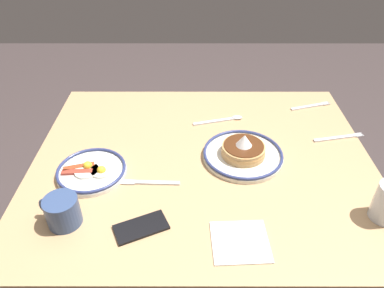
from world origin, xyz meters
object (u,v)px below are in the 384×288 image
Objects in this scene: cell_phone at (141,227)px; fork_near at (311,106)px; plate_near_main at (243,153)px; butter_knife at (143,182)px; coffee_mug at (62,211)px; fork_far at (339,138)px; paper_napkin at (240,242)px; plate_center_pancakes at (92,171)px; tea_spoon at (225,120)px.

fork_near is (-0.64, -0.65, -0.00)m from cell_phone.
plate_near_main is 0.44m from cell_phone.
butter_knife is (0.33, 0.13, -0.02)m from plate_near_main.
coffee_mug is at bearing 28.56° from plate_near_main.
fork_far is (-0.68, -0.42, -0.00)m from cell_phone.
cell_phone is at bearing 173.94° from coffee_mug.
plate_near_main is 1.90× the size of cell_phone.
paper_napkin is 0.65× the size of butter_knife.
butter_knife is at bearing -109.73° from cell_phone.
paper_napkin is at bearing 48.72° from fork_far.
fork_far is at bearing -162.89° from plate_near_main.
cell_phone is 0.96× the size of paper_napkin.
butter_knife reaches higher than paper_napkin.
cell_phone is 0.18m from butter_knife.
coffee_mug is at bearing -8.26° from paper_napkin.
paper_napkin is (-0.48, 0.07, -0.04)m from coffee_mug.
butter_knife is (0.28, -0.23, 0.00)m from paper_napkin.
paper_napkin is (-0.45, 0.27, -0.01)m from plate_center_pancakes.
fork_near is at bearing -152.68° from plate_center_pancakes.
coffee_mug is 1.06m from fork_near.
plate_near_main is 1.55× the size of fork_near.
plate_near_main is 1.22× the size of plate_center_pancakes.
butter_knife is at bearing 165.59° from plate_center_pancakes.
plate_near_main reaches higher than butter_knife.
paper_napkin is 0.79m from fork_near.
cell_phone is 0.91m from fork_near.
paper_napkin is 0.59m from tea_spoon.
plate_center_pancakes is 0.92m from fork_near.
coffee_mug is 0.69× the size of fork_near.
plate_near_main is 0.47m from fork_near.
coffee_mug is 0.81× the size of paper_napkin.
coffee_mug is 0.52× the size of butter_knife.
fork_near is (-0.32, -0.34, -0.02)m from plate_near_main.
fork_far is at bearing -160.79° from butter_knife.
fork_far is (-0.04, 0.23, -0.00)m from fork_near.
paper_napkin is at bearing 62.10° from fork_near.
fork_near is at bearing -133.64° from plate_near_main.
plate_center_pancakes is (0.50, 0.09, -0.01)m from plate_near_main.
tea_spoon is (-0.28, -0.36, 0.00)m from butter_knife.
plate_near_main is at bearing -159.69° from cell_phone.
tea_spoon is at bearing -16.24° from fork_far.
cell_phone is at bearing -10.03° from paper_napkin.
plate_center_pancakes is 0.21m from coffee_mug.
fork_far is (-0.86, -0.20, -0.01)m from plate_center_pancakes.
plate_near_main is 0.35m from butter_knife.
tea_spoon is at bearing -127.99° from butter_knife.
fork_far is 0.43m from tea_spoon.
coffee_mug is 0.26m from butter_knife.
fork_far reaches higher than paper_napkin.
paper_napkin is 0.77× the size of fork_far.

